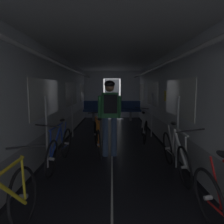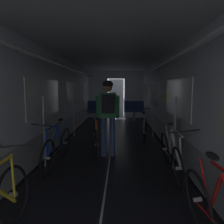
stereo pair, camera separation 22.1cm
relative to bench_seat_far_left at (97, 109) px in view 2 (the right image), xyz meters
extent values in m
cube|color=black|center=(-0.51, -4.82, -0.56)|extent=(0.08, 11.50, 0.01)
cube|color=black|center=(2.31, -4.82, -0.56)|extent=(0.08, 11.50, 0.01)
cube|color=beige|center=(0.90, -4.82, -0.56)|extent=(0.03, 11.27, 0.00)
cube|color=#9EA0A5|center=(-0.61, -4.82, -0.27)|extent=(0.12, 11.50, 0.60)
cube|color=silver|center=(-0.61, -4.82, 0.96)|extent=(0.12, 11.50, 1.85)
cube|color=white|center=(-0.54, -5.40, 0.78)|extent=(0.02, 1.90, 0.80)
cube|color=white|center=(-0.54, -2.52, 0.78)|extent=(0.02, 1.90, 0.80)
cube|color=white|center=(-0.54, 0.35, 0.78)|extent=(0.02, 1.90, 0.80)
cube|color=yellow|center=(-0.54, -4.58, 0.78)|extent=(0.01, 0.20, 0.28)
cylinder|color=white|center=(-0.27, -4.82, 1.53)|extent=(0.07, 11.04, 0.07)
cylinder|color=#B7BABF|center=(-0.37, -5.97, 0.13)|extent=(0.04, 0.04, 1.40)
cylinder|color=#B7BABF|center=(-0.37, -3.37, 0.13)|extent=(0.04, 0.04, 1.40)
cube|color=#9EA0A5|center=(2.41, -4.82, -0.27)|extent=(0.12, 11.50, 0.60)
cube|color=silver|center=(2.41, -4.82, 0.96)|extent=(0.12, 11.50, 1.85)
cube|color=white|center=(2.35, -5.40, 0.78)|extent=(0.02, 1.90, 0.80)
cube|color=white|center=(2.35, -2.52, 0.78)|extent=(0.02, 1.90, 0.80)
cube|color=white|center=(2.35, 0.35, 0.78)|extent=(0.02, 1.90, 0.80)
cube|color=yellow|center=(2.35, -4.29, 0.78)|extent=(0.01, 0.20, 0.28)
cylinder|color=white|center=(2.07, -4.82, 1.53)|extent=(0.07, 11.04, 0.07)
cylinder|color=#B7BABF|center=(2.17, -5.97, 0.13)|extent=(0.04, 0.04, 1.40)
cylinder|color=#B7BABF|center=(2.17, -3.37, 0.13)|extent=(0.04, 0.04, 1.40)
cube|color=silver|center=(-0.05, 0.99, 0.66)|extent=(1.00, 0.12, 2.45)
cube|color=silver|center=(1.85, 0.99, 0.66)|extent=(1.00, 0.12, 2.45)
cube|color=silver|center=(0.90, 0.99, 1.68)|extent=(0.90, 0.12, 0.40)
cube|color=#4C4F54|center=(0.90, 1.69, 0.46)|extent=(0.81, 0.04, 2.05)
cube|color=silver|center=(0.90, -4.82, 1.94)|extent=(3.14, 11.62, 0.12)
cylinder|color=gray|center=(0.00, -0.07, -0.35)|extent=(0.12, 0.12, 0.44)
cube|color=#2D4784|center=(0.00, -0.07, -0.08)|extent=(0.96, 0.44, 0.10)
cube|color=#2D4784|center=(0.00, 0.12, 0.17)|extent=(0.96, 0.08, 0.40)
torus|color=gray|center=(-0.43, 0.15, 0.37)|extent=(0.14, 0.14, 0.02)
cylinder|color=gray|center=(1.80, -0.07, -0.35)|extent=(0.12, 0.12, 0.44)
cube|color=#2D4784|center=(1.80, -0.07, -0.08)|extent=(0.96, 0.44, 0.10)
cube|color=#2D4784|center=(1.80, 0.12, 0.17)|extent=(0.96, 0.08, 0.40)
torus|color=gray|center=(1.37, 0.15, 0.37)|extent=(0.14, 0.14, 0.02)
torus|color=black|center=(2.05, -5.79, -0.24)|extent=(0.13, 0.67, 0.67)
cylinder|color=#B2B2B7|center=(2.05, -5.79, -0.24)|extent=(0.10, 0.05, 0.06)
torus|color=black|center=(2.03, -6.81, -0.24)|extent=(0.13, 0.67, 0.67)
cylinder|color=#B2B2B7|center=(2.03, -6.81, -0.24)|extent=(0.10, 0.05, 0.06)
cylinder|color=silver|center=(2.06, -6.49, -0.02)|extent=(0.10, 0.54, 0.56)
cylinder|color=silver|center=(2.07, -6.08, -0.02)|extent=(0.11, 0.34, 0.55)
cylinder|color=silver|center=(2.10, -6.34, 0.25)|extent=(0.05, 0.82, 0.04)
cylinder|color=silver|center=(2.07, -5.86, 0.01)|extent=(0.08, 0.16, 0.49)
cylinder|color=silver|center=(2.04, -6.01, -0.26)|extent=(0.04, 0.45, 0.07)
cylinder|color=silver|center=(2.06, -6.78, 0.01)|extent=(0.09, 0.09, 0.49)
cylinder|color=black|center=(2.03, -6.24, -0.28)|extent=(0.04, 0.17, 0.17)
ellipsoid|color=black|center=(2.11, -5.91, 0.31)|extent=(0.10, 0.24, 0.07)
cylinder|color=black|center=(2.10, -6.80, 0.35)|extent=(0.44, 0.03, 0.08)
torus|color=black|center=(-0.11, -5.41, -0.23)|extent=(0.12, 0.67, 0.67)
cylinder|color=#B2B2B7|center=(-0.11, -5.41, -0.23)|extent=(0.10, 0.05, 0.06)
torus|color=black|center=(-0.15, -6.43, -0.23)|extent=(0.12, 0.67, 0.67)
cylinder|color=#B2B2B7|center=(-0.15, -6.43, -0.23)|extent=(0.10, 0.05, 0.06)
cylinder|color=#2342B7|center=(-0.16, -6.11, -0.01)|extent=(0.11, 0.54, 0.56)
cylinder|color=#2342B7|center=(-0.14, -5.70, -0.01)|extent=(0.07, 0.34, 0.55)
cylinder|color=#2342B7|center=(-0.18, -5.96, 0.25)|extent=(0.07, 0.82, 0.04)
cylinder|color=#2342B7|center=(-0.14, -5.48, 0.01)|extent=(0.07, 0.16, 0.49)
cylinder|color=#2342B7|center=(-0.12, -5.63, -0.26)|extent=(0.04, 0.45, 0.07)
cylinder|color=#2342B7|center=(-0.17, -6.40, 0.01)|extent=(0.07, 0.09, 0.49)
cylinder|color=black|center=(-0.13, -5.86, -0.28)|extent=(0.03, 0.17, 0.17)
ellipsoid|color=black|center=(-0.17, -5.53, 0.31)|extent=(0.10, 0.24, 0.07)
cylinder|color=black|center=(-0.20, -6.42, 0.35)|extent=(0.44, 0.04, 0.06)
torus|color=black|center=(-0.11, -7.68, -0.23)|extent=(0.12, 0.67, 0.67)
cylinder|color=#B2B2B7|center=(-0.11, -7.68, -0.23)|extent=(0.10, 0.05, 0.06)
cylinder|color=yellow|center=(-0.09, -7.71, 0.01)|extent=(0.07, 0.09, 0.49)
cylinder|color=black|center=(-0.05, -7.69, 0.35)|extent=(0.44, 0.04, 0.07)
torus|color=black|center=(1.99, -7.70, -0.24)|extent=(0.17, 0.68, 0.67)
cylinder|color=#B2B2B7|center=(1.99, -7.70, -0.24)|extent=(0.10, 0.06, 0.06)
cylinder|color=red|center=(2.04, -7.99, -0.02)|extent=(0.09, 0.35, 0.55)
cylinder|color=red|center=(2.03, -7.77, 0.00)|extent=(0.10, 0.16, 0.49)
cylinder|color=red|center=(2.00, -7.93, -0.26)|extent=(0.05, 0.45, 0.07)
ellipsoid|color=black|center=(2.07, -7.82, 0.30)|extent=(0.11, 0.25, 0.07)
torus|color=black|center=(1.82, -4.30, -0.23)|extent=(0.17, 0.68, 0.67)
cylinder|color=#B2B2B7|center=(1.82, -4.30, -0.23)|extent=(0.10, 0.06, 0.06)
torus|color=black|center=(1.92, -3.29, -0.23)|extent=(0.17, 0.68, 0.67)
cylinder|color=#B2B2B7|center=(1.92, -3.29, -0.23)|extent=(0.10, 0.06, 0.06)
cylinder|color=#ADAFB5|center=(1.87, -3.60, -0.02)|extent=(0.05, 0.54, 0.56)
cylinder|color=#ADAFB5|center=(1.83, -4.00, -0.02)|extent=(0.12, 0.34, 0.55)
cylinder|color=#ADAFB5|center=(1.83, -3.75, 0.25)|extent=(0.12, 0.82, 0.04)
cylinder|color=#ADAFB5|center=(1.81, -4.23, 0.01)|extent=(0.06, 0.17, 0.49)
cylinder|color=#ADAFB5|center=(1.85, -4.08, -0.26)|extent=(0.08, 0.45, 0.07)
cylinder|color=#ADAFB5|center=(1.90, -3.31, 0.01)|extent=(0.08, 0.09, 0.49)
cylinder|color=black|center=(1.87, -3.85, -0.28)|extent=(0.05, 0.17, 0.17)
ellipsoid|color=black|center=(1.78, -4.18, 0.31)|extent=(0.12, 0.25, 0.07)
cylinder|color=black|center=(1.87, -3.29, 0.35)|extent=(0.44, 0.07, 0.07)
cylinder|color=#384C75|center=(0.75, -5.28, -0.12)|extent=(0.13, 0.13, 0.90)
cylinder|color=#384C75|center=(0.95, -5.26, -0.12)|extent=(0.13, 0.13, 0.90)
cube|color=#337F47|center=(0.85, -5.27, 0.61)|extent=(0.38, 0.25, 0.56)
cylinder|color=#337F47|center=(0.63, -5.28, 0.56)|extent=(0.11, 0.20, 0.53)
cylinder|color=#337F47|center=(1.07, -5.23, 0.56)|extent=(0.11, 0.20, 0.53)
sphere|color=#9E7051|center=(0.85, -5.27, 1.01)|extent=(0.21, 0.21, 0.21)
ellipsoid|color=black|center=(0.85, -5.27, 1.08)|extent=(0.27, 0.30, 0.16)
cube|color=black|center=(0.87, -5.44, 0.65)|extent=(0.29, 0.19, 0.40)
torus|color=black|center=(0.62, -5.53, -0.23)|extent=(0.17, 0.67, 0.67)
cylinder|color=#B2B2B7|center=(0.62, -5.53, -0.23)|extent=(0.10, 0.06, 0.05)
torus|color=black|center=(0.47, -4.52, -0.23)|extent=(0.17, 0.67, 0.67)
cylinder|color=#B2B2B7|center=(0.47, -4.52, -0.23)|extent=(0.10, 0.06, 0.05)
cylinder|color=orange|center=(0.52, -4.83, -0.01)|extent=(0.10, 0.54, 0.56)
cylinder|color=orange|center=(0.59, -5.23, -0.01)|extent=(0.11, 0.34, 0.55)
cylinder|color=orange|center=(0.56, -4.98, 0.25)|extent=(0.16, 0.82, 0.04)
cylinder|color=orange|center=(0.62, -5.46, 0.01)|extent=(0.03, 0.17, 0.49)
cylinder|color=orange|center=(0.59, -5.30, -0.26)|extent=(0.09, 0.45, 0.07)
cylinder|color=orange|center=(0.48, -4.55, 0.01)|extent=(0.06, 0.09, 0.49)
cylinder|color=black|center=(0.55, -5.08, -0.28)|extent=(0.04, 0.17, 0.17)
ellipsoid|color=black|center=(0.63, -5.40, 0.31)|extent=(0.13, 0.25, 0.06)
cylinder|color=black|center=(0.49, -4.52, 0.35)|extent=(0.44, 0.09, 0.04)
camera|label=1|loc=(0.90, -9.90, 1.00)|focal=33.06mm
camera|label=2|loc=(1.13, -9.90, 1.00)|focal=33.06mm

